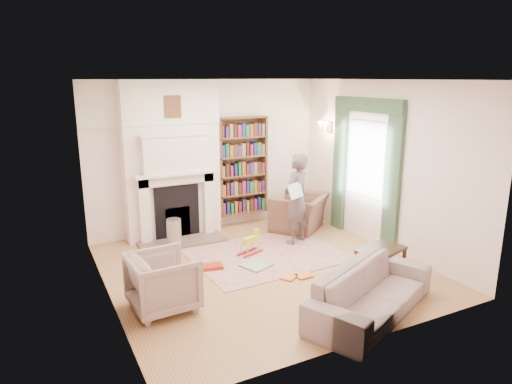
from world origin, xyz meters
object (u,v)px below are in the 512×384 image
paraffin_heater (174,235)px  rocking_horse (250,243)px  armchair_reading (299,212)px  coffee_table (380,263)px  man_reading (296,199)px  bookcase (242,166)px  armchair_left (163,282)px  sofa (371,292)px

paraffin_heater → rocking_horse: (1.06, -0.74, -0.07)m
rocking_horse → armchair_reading: bearing=6.9°
armchair_reading → coffee_table: bearing=49.1°
armchair_reading → paraffin_heater: armchair_reading is taller
armchair_reading → man_reading: 0.88m
armchair_reading → bookcase: bearing=-80.8°
bookcase → rocking_horse: bearing=-110.8°
armchair_left → sofa: (2.23, -1.28, -0.07)m
bookcase → sofa: bearing=-91.6°
man_reading → coffee_table: man_reading is taller
man_reading → rocking_horse: (-0.96, -0.13, -0.59)m
armchair_reading → coffee_table: 2.39m
armchair_reading → sofa: 3.29m
rocking_horse → man_reading: bearing=-12.6°
armchair_left → sofa: size_ratio=0.39×
sofa → paraffin_heater: bearing=91.4°
coffee_table → sofa: bearing=-153.3°
bookcase → coffee_table: bearing=-77.2°
paraffin_heater → rocking_horse: bearing=-34.9°
armchair_left → rocking_horse: 2.10m
man_reading → rocking_horse: man_reading is taller
armchair_reading → man_reading: size_ratio=0.65×
bookcase → paraffin_heater: 2.01m
bookcase → armchair_reading: bookcase is taller
paraffin_heater → rocking_horse: 1.29m
bookcase → armchair_left: (-2.34, -2.64, -0.81)m
bookcase → paraffin_heater: bookcase is taller
sofa → coffee_table: 1.13m
rocking_horse → sofa: bearing=-99.8°
paraffin_heater → armchair_reading: bearing=-0.0°
bookcase → rocking_horse: (-0.57, -1.51, -0.97)m
bookcase → paraffin_heater: size_ratio=3.36×
armchair_left → coffee_table: armchair_left is taller
armchair_left → paraffin_heater: 2.00m
sofa → paraffin_heater: size_ratio=3.68×
sofa → paraffin_heater: sofa is taller
bookcase → armchair_left: bearing=-131.5°
man_reading → sofa: bearing=52.7°
coffee_table → rocking_horse: 2.09m
rocking_horse → armchair_left: bearing=-168.0°
bookcase → coffee_table: 3.37m
paraffin_heater → man_reading: bearing=-16.6°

